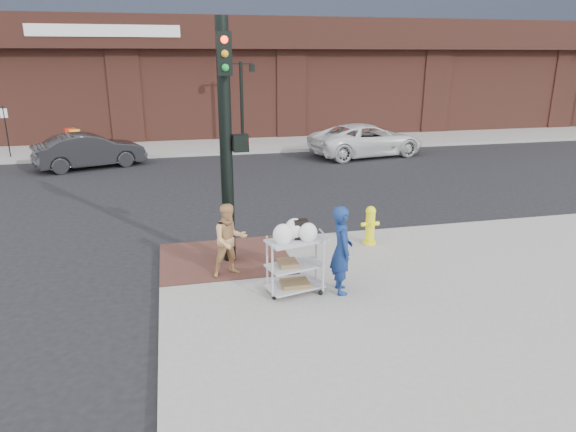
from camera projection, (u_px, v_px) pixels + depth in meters
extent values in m
plane|color=black|center=(259.00, 279.00, 10.63)|extent=(220.00, 220.00, 0.00)
cube|color=gray|center=(339.00, 110.00, 43.06)|extent=(65.00, 36.00, 0.15)
cube|color=#492B22|center=(225.00, 258.00, 11.29)|extent=(2.80, 2.40, 0.01)
cylinder|color=black|center=(242.00, 104.00, 25.29)|extent=(0.16, 0.16, 4.00)
cube|color=black|center=(241.00, 64.00, 24.72)|extent=(1.20, 0.06, 0.06)
cube|color=black|center=(229.00, 68.00, 24.66)|extent=(0.22, 0.22, 0.35)
cube|color=black|center=(252.00, 68.00, 24.90)|extent=(0.22, 0.22, 0.35)
cylinder|color=black|center=(7.00, 132.00, 22.35)|extent=(0.05, 0.05, 2.20)
cylinder|color=black|center=(226.00, 146.00, 10.47)|extent=(0.26, 0.26, 5.00)
cube|color=black|center=(240.00, 143.00, 10.52)|extent=(0.32, 0.28, 0.34)
cube|color=#FF260C|center=(248.00, 143.00, 10.56)|extent=(0.02, 0.18, 0.22)
cube|color=black|center=(224.00, 54.00, 9.67)|extent=(0.28, 0.18, 0.80)
imported|color=navy|center=(342.00, 250.00, 9.47)|extent=(0.47, 0.65, 1.68)
imported|color=tan|center=(230.00, 240.00, 10.23)|extent=(0.83, 0.71, 1.50)
imported|color=black|center=(90.00, 151.00, 20.96)|extent=(4.56, 2.91, 1.42)
imported|color=silver|center=(367.00, 140.00, 23.45)|extent=(5.64, 3.36, 1.47)
cube|color=#ACABB1|center=(295.00, 241.00, 9.37)|extent=(1.13, 0.79, 0.03)
cube|color=#ACABB1|center=(295.00, 266.00, 9.51)|extent=(1.13, 0.79, 0.03)
cube|color=#ACABB1|center=(295.00, 286.00, 9.64)|extent=(1.13, 0.79, 0.03)
cube|color=black|center=(300.00, 230.00, 9.39)|extent=(0.25, 0.16, 0.36)
cube|color=brown|center=(288.00, 263.00, 9.46)|extent=(0.34, 0.39, 0.09)
cube|color=brown|center=(295.00, 283.00, 9.62)|extent=(0.52, 0.41, 0.08)
cylinder|color=#FFF515|center=(369.00, 242.00, 12.17)|extent=(0.30, 0.30, 0.09)
cylinder|color=#FFF515|center=(370.00, 226.00, 12.05)|extent=(0.22, 0.22, 0.68)
sphere|color=#FFF515|center=(371.00, 211.00, 11.94)|extent=(0.24, 0.24, 0.24)
cylinder|color=#FFF515|center=(370.00, 224.00, 12.03)|extent=(0.44, 0.10, 0.10)
cube|color=#B12214|center=(71.00, 140.00, 23.59)|extent=(0.57, 0.54, 1.11)
cube|color=yellow|center=(75.00, 141.00, 23.39)|extent=(0.55, 0.53, 1.07)
cube|color=#174299|center=(79.00, 143.00, 23.34)|extent=(0.42, 0.38, 0.93)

